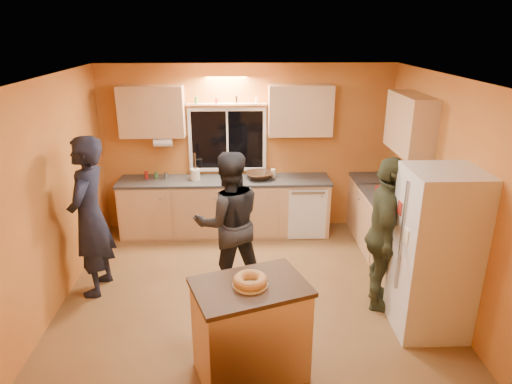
{
  "coord_description": "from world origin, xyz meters",
  "views": [
    {
      "loc": [
        -0.12,
        -4.94,
        3.11
      ],
      "look_at": [
        0.08,
        0.4,
        1.16
      ],
      "focal_mm": 32.0,
      "sensor_mm": 36.0,
      "label": 1
    }
  ],
  "objects_px": {
    "person_right": "(385,235)",
    "person_left": "(90,217)",
    "refrigerator": "(435,253)",
    "island": "(250,330)",
    "person_center": "(229,222)"
  },
  "relations": [
    {
      "from": "refrigerator",
      "to": "island",
      "type": "distance_m",
      "value": 2.07
    },
    {
      "from": "island",
      "to": "person_right",
      "type": "xyz_separation_m",
      "value": [
        1.54,
        1.08,
        0.42
      ]
    },
    {
      "from": "person_center",
      "to": "person_right",
      "type": "bearing_deg",
      "value": 151.72
    },
    {
      "from": "person_center",
      "to": "island",
      "type": "bearing_deg",
      "value": 84.95
    },
    {
      "from": "person_center",
      "to": "refrigerator",
      "type": "bearing_deg",
      "value": 143.92
    },
    {
      "from": "person_right",
      "to": "person_left",
      "type": "bearing_deg",
      "value": 96.05
    },
    {
      "from": "refrigerator",
      "to": "island",
      "type": "xyz_separation_m",
      "value": [
        -1.93,
        -0.64,
        -0.41
      ]
    },
    {
      "from": "person_right",
      "to": "person_center",
      "type": "bearing_deg",
      "value": 88.56
    },
    {
      "from": "person_center",
      "to": "person_right",
      "type": "xyz_separation_m",
      "value": [
        1.76,
        -0.48,
        0.02
      ]
    },
    {
      "from": "island",
      "to": "person_center",
      "type": "relative_size",
      "value": 0.66
    },
    {
      "from": "refrigerator",
      "to": "person_center",
      "type": "bearing_deg",
      "value": 156.89
    },
    {
      "from": "person_left",
      "to": "person_center",
      "type": "xyz_separation_m",
      "value": [
        1.64,
        0.01,
        -0.1
      ]
    },
    {
      "from": "island",
      "to": "person_center",
      "type": "height_order",
      "value": "person_center"
    },
    {
      "from": "island",
      "to": "person_center",
      "type": "xyz_separation_m",
      "value": [
        -0.22,
        1.56,
        0.39
      ]
    },
    {
      "from": "island",
      "to": "person_center",
      "type": "bearing_deg",
      "value": 78.55
    }
  ]
}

